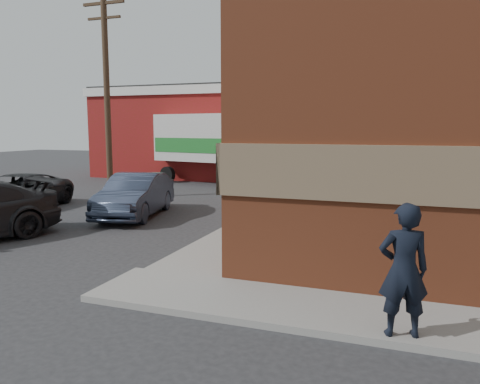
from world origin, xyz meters
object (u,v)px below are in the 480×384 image
Objects in this scene: warehouse at (231,132)px; man at (403,270)px; sedan at (135,195)px; suv_a at (16,192)px; box_truck at (220,144)px; utility_pole at (107,89)px.

warehouse reaches higher than man.
sedan is at bearing -54.72° from man.
sedan reaches higher than suv_a.
box_truck is at bearing -76.64° from warehouse.
utility_pole is 1.97× the size of sedan.
man is 11.50m from sedan.
sedan is (1.94, -14.37, -2.06)m from warehouse.
sedan is 0.94× the size of suv_a.
suv_a is 11.25m from box_truck.
warehouse is at bearing -79.23° from man.
suv_a is at bearing 171.28° from sedan.
warehouse is at bearing 70.38° from suv_a.
utility_pole is 4.62× the size of man.
warehouse is 1.81× the size of utility_pole.
man reaches higher than suv_a.
man is 0.40× the size of suv_a.
warehouse is 11.27m from utility_pole.
sedan is at bearing -82.33° from warehouse.
suv_a is (-5.00, -0.39, -0.08)m from sedan.
warehouse reaches higher than box_truck.
suv_a is at bearing -101.72° from warehouse.
warehouse is 14.65m from sedan.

